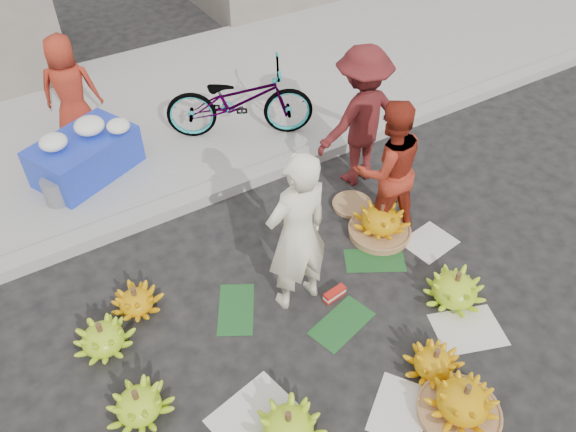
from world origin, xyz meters
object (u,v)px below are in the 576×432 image
banana_bunch_4 (455,288)px  vendor_cream (297,234)px  banana_bunch_0 (138,404)px  flower_table (85,153)px  bicycle (239,100)px

banana_bunch_4 → vendor_cream: size_ratio=0.40×
banana_bunch_0 → flower_table: (0.62, 3.37, 0.27)m
vendor_cream → flower_table: (-1.19, 2.99, -0.49)m
bicycle → banana_bunch_0: bearing=166.5°
banana_bunch_0 → flower_table: bearing=79.6°
flower_table → bicycle: bearing=-30.5°
banana_bunch_0 → bicycle: size_ratio=0.31×
banana_bunch_4 → flower_table: size_ratio=0.50×
banana_bunch_0 → bicycle: bearing=49.8°
vendor_cream → banana_bunch_4: bearing=145.3°
bicycle → flower_table: bearing=110.6°
vendor_cream → flower_table: bearing=-70.4°
banana_bunch_4 → bicycle: bicycle is taller
banana_bunch_4 → vendor_cream: bearing=147.4°
banana_bunch_0 → vendor_cream: (1.81, 0.38, 0.75)m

